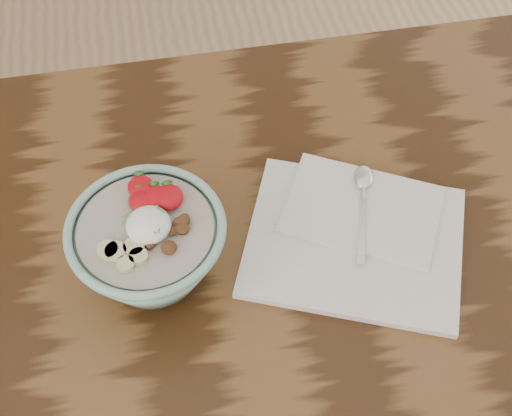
# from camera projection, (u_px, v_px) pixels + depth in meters

# --- Properties ---
(table) EXTENTS (1.60, 0.90, 0.75)m
(table) POSITION_uv_depth(u_px,v_px,m) (320.00, 309.00, 1.00)
(table) COLOR #331D0C
(table) RESTS_ON ground
(breakfast_bowl) EXTENTS (0.19, 0.19, 0.13)m
(breakfast_bowl) POSITION_uv_depth(u_px,v_px,m) (149.00, 246.00, 0.88)
(breakfast_bowl) COLOR #87B5A3
(breakfast_bowl) RESTS_ON table
(napkin) EXTENTS (0.35, 0.32, 0.02)m
(napkin) POSITION_uv_depth(u_px,v_px,m) (356.00, 235.00, 0.96)
(napkin) COLOR silver
(napkin) RESTS_ON table
(spoon) EXTENTS (0.07, 0.16, 0.01)m
(spoon) POSITION_uv_depth(u_px,v_px,m) (363.00, 190.00, 0.98)
(spoon) COLOR silver
(spoon) RESTS_ON napkin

